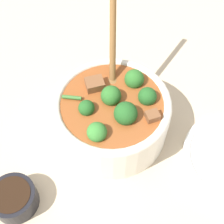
# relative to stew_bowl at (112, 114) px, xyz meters

# --- Properties ---
(ground_plane) EXTENTS (4.00, 4.00, 0.00)m
(ground_plane) POSITION_rel_stew_bowl_xyz_m (0.00, -0.00, -0.06)
(ground_plane) COLOR #C6B293
(stew_bowl) EXTENTS (0.28, 0.22, 0.27)m
(stew_bowl) POSITION_rel_stew_bowl_xyz_m (0.00, 0.00, 0.00)
(stew_bowl) COLOR white
(stew_bowl) RESTS_ON ground_plane
(condiment_bowl) EXTENTS (0.08, 0.08, 0.04)m
(condiment_bowl) POSITION_rel_stew_bowl_xyz_m (0.11, -0.20, -0.04)
(condiment_bowl) COLOR black
(condiment_bowl) RESTS_ON ground_plane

